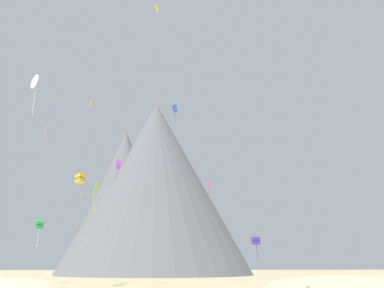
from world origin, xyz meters
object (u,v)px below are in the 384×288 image
Objects in this scene: kite_cyan_high at (47,117)px; kite_gold_mid at (80,178)px; kite_blue_high at (175,109)px; kite_orange_high at (90,104)px; kite_yellow_high at (157,9)px; kite_white_high at (34,81)px; kite_violet_mid at (118,165)px; kite_lime_low at (96,191)px; kite_green_low at (39,224)px; rock_massif at (148,190)px; kite_magenta_mid at (209,186)px; kite_indigo_low at (256,241)px.

kite_cyan_high is 1.24× the size of kite_gold_mid.
kite_blue_high is 2.54× the size of kite_orange_high.
kite_gold_mid is at bearing -124.70° from kite_yellow_high.
kite_white_high is 4.77× the size of kite_orange_high.
kite_orange_high is (-5.63, 3.26, 11.83)m from kite_violet_mid.
kite_yellow_high is 0.33× the size of kite_lime_low.
kite_white_high is at bearing -86.07° from kite_lime_low.
kite_violet_mid is 6.63m from kite_gold_mid.
kite_lime_low is 2.49× the size of kite_orange_high.
kite_yellow_high is 0.27× the size of kite_gold_mid.
kite_green_low is 1.46× the size of kite_blue_high.
kite_yellow_high is at bearing -87.90° from rock_massif.
kite_indigo_low is at bearing -111.70° from kite_magenta_mid.
kite_orange_high reaches higher than kite_green_low.
kite_yellow_high is 0.82× the size of kite_orange_high.
kite_indigo_low is at bearing 71.77° from kite_white_high.
kite_green_low is 19.72m from kite_cyan_high.
kite_white_high reaches higher than kite_indigo_low.
kite_cyan_high is 7.92m from kite_orange_high.
kite_blue_high is (9.85, 37.45, 21.71)m from kite_lime_low.
kite_orange_high is at bearing -154.59° from kite_violet_mid.
kite_green_low is at bearing 166.71° from kite_indigo_low.
kite_yellow_high is (3.13, -85.34, 12.62)m from rock_massif.
kite_violet_mid reaches higher than kite_magenta_mid.
kite_gold_mid is (-12.58, 20.87, -20.02)m from kite_yellow_high.
kite_lime_low is 35.11m from kite_cyan_high.
kite_blue_high is at bearing 97.58° from kite_white_high.
rock_massif is 17.49× the size of kite_magenta_mid.
rock_massif is 58.94m from kite_green_low.
kite_blue_high is (9.84, 11.45, 13.60)m from kite_violet_mid.
kite_orange_high is (-12.13, 24.83, -5.66)m from kite_yellow_high.
kite_cyan_high is at bearing 112.28° from kite_blue_high.
rock_massif is at bearing 22.91° from kite_cyan_high.
kite_lime_low is 0.98× the size of kite_blue_high.
kite_gold_mid is at bearing -98.34° from rock_massif.
kite_orange_high is at bearing -98.46° from rock_massif.
kite_lime_low is 0.65× the size of kite_cyan_high.
kite_yellow_high reaches higher than kite_white_high.
kite_orange_high reaches higher than kite_white_high.
kite_gold_mid is at bearing -74.21° from kite_cyan_high.
kite_orange_high is 26.55m from kite_magenta_mid.
rock_massif is 12.10× the size of kite_cyan_high.
kite_violet_mid is 20.32m from kite_blue_high.
kite_magenta_mid reaches higher than kite_green_low.
kite_white_high is 17.04m from kite_orange_high.
kite_lime_low is 0.93× the size of kite_magenta_mid.
kite_gold_mid reaches higher than kite_lime_low.
kite_gold_mid reaches higher than kite_green_low.
kite_lime_low reaches higher than kite_green_low.
kite_magenta_mid is at bearing 86.67° from kite_white_high.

